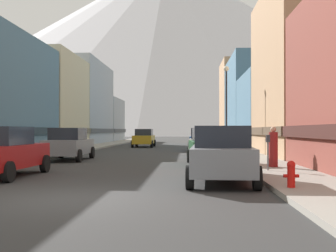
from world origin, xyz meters
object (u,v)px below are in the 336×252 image
Objects in this scene: car_left_0 at (3,151)px; parking_meter_near at (268,147)px; car_right_2 at (205,142)px; car_right_1 at (210,146)px; car_right_3 at (201,140)px; car_right_0 at (222,154)px; fire_hydrant_near at (291,173)px; car_driving_0 at (144,138)px; potted_plant_0 at (26,148)px; car_left_1 at (69,144)px; streetlamp_right at (226,96)px; pedestrian_0 at (273,148)px.

car_left_0 is 3.33× the size of parking_meter_near.
car_right_1 is at bearing -89.95° from car_right_2.
car_right_3 is (-0.00, 13.99, 0.00)m from car_right_1.
car_right_0 reaches higher than fire_hydrant_near.
car_driving_0 reaches higher than fire_hydrant_near.
car_left_0 is 20.83m from car_right_3.
potted_plant_0 is at bearing 155.43° from car_right_1.
car_left_1 and car_driving_0 have the same top height.
streetlamp_right is (-0.10, 17.57, 3.46)m from fire_hydrant_near.
car_right_0 and car_driving_0 have the same top height.
parking_meter_near is at bearing -83.82° from car_right_3.
car_right_3 is at bearing -54.81° from car_driving_0.
car_right_0 is 1.00× the size of car_right_2.
car_driving_0 is (-5.40, 28.42, 0.00)m from car_right_0.
potted_plant_0 is at bearing 144.91° from parking_meter_near.
parking_meter_near is 15.59m from potted_plant_0.
car_left_0 is at bearing -144.58° from car_right_1.
car_left_1 is at bearing -31.84° from potted_plant_0.
car_driving_0 is at bearing 85.35° from car_left_0.
car_right_3 is 14.10m from potted_plant_0.
streetlamp_right is at bearing 94.57° from pedestrian_0.
car_right_3 is at bearing 96.18° from parking_meter_near.
car_left_1 is 0.76× the size of streetlamp_right.
car_driving_0 is 25.41m from pedestrian_0.
car_driving_0 reaches higher than potted_plant_0.
car_left_1 is at bearing -157.66° from car_right_2.
parking_meter_near is at bearing -64.15° from car_right_1.
car_right_1 is (7.60, 5.41, 0.00)m from car_left_0.
parking_meter_near is (0.30, 4.82, 0.49)m from fire_hydrant_near.
streetlamp_right is (1.55, 8.73, 3.09)m from car_right_1.
car_left_0 and car_right_2 have the same top height.
pedestrian_0 is at bearing 16.01° from car_left_0.
car_driving_0 is at bearing 105.98° from parking_meter_near.
potted_plant_0 is at bearing -174.01° from car_right_2.
car_left_1 is 3.34× the size of parking_meter_near.
car_right_1 is 4.47m from parking_meter_near.
car_driving_0 is at bearing 72.09° from potted_plant_0.
car_driving_0 is 14.99m from streetlamp_right.
potted_plant_0 is (-3.20, 1.99, -0.34)m from car_left_1.
car_left_1 is at bearing 158.79° from car_right_1.
fire_hydrant_near is at bearing -83.68° from car_right_2.
fire_hydrant_near is (9.25, -3.44, -0.37)m from car_left_0.
pedestrian_0 is (2.45, -16.51, 0.01)m from car_right_3.
streetlamp_right reaches higher than pedestrian_0.
car_left_1 is 12.34m from car_right_0.
fire_hydrant_near is at bearing -51.90° from car_left_1.
car_left_0 is 17.12m from streetlamp_right.
streetlamp_right is (1.55, -5.26, 3.09)m from car_right_3.
pedestrian_0 is (7.85, -24.17, 0.01)m from car_driving_0.
car_right_3 is 5.47× the size of potted_plant_0.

